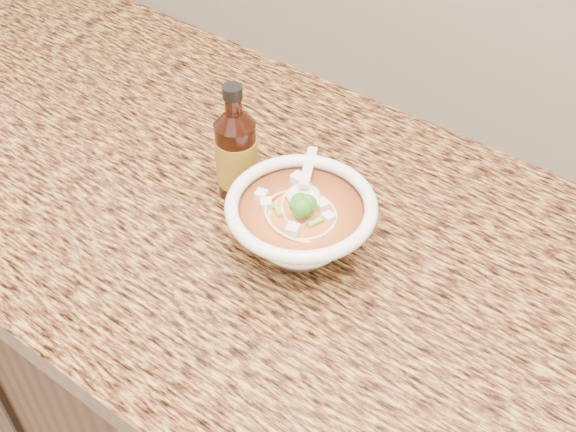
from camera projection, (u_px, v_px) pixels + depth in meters
The scene contains 3 objects.
counter_slab at pixel (405, 293), 0.90m from camera, with size 4.00×0.68×0.04m, color olive.
soup_bowl at pixel (301, 225), 0.90m from camera, with size 0.19×0.20×0.10m.
hot_sauce_bottle at pixel (236, 154), 0.96m from camera, with size 0.08×0.08×0.17m.
Camera 1 is at (0.23, 1.13, 1.58)m, focal length 45.00 mm.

